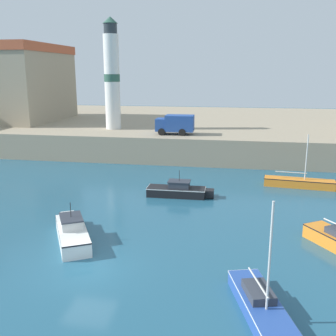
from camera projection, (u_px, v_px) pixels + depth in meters
name	position (u px, v px, depth m)	size (l,w,h in m)	color
ground_plane	(88.00, 270.00, 20.37)	(200.00, 200.00, 0.00)	#235670
quay_seawall	(189.00, 127.00, 61.67)	(120.00, 40.00, 2.99)	gray
sailboat_orange_1	(301.00, 183.00, 34.87)	(6.69, 1.97, 4.76)	orange
sailboat_blue_3	(263.00, 309.00, 16.25)	(2.99, 6.41, 5.25)	#284C9E
motorboat_black_4	(178.00, 190.00, 32.32)	(5.49, 1.65, 2.22)	black
motorboat_white_5	(72.00, 232.00, 23.77)	(3.93, 5.72, 2.41)	white
church	(15.00, 79.00, 57.11)	(14.45, 15.83, 18.64)	gray
lighthouse	(112.00, 76.00, 48.11)	(1.93, 1.93, 13.40)	silver
truck_on_quay	(175.00, 124.00, 44.90)	(4.35, 2.26, 2.20)	#234793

